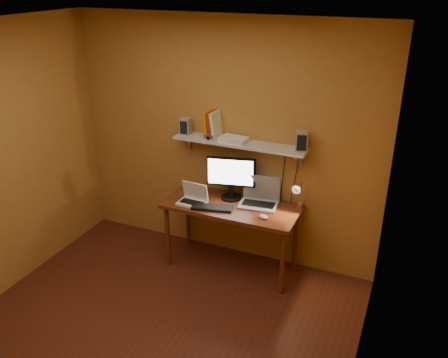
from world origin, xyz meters
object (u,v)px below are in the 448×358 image
at_px(netbook, 193,198).
at_px(desk_lamp, 298,193).
at_px(wall_shelf, 239,143).
at_px(shelf_camera, 209,138).
at_px(speaker_right, 302,141).
at_px(monitor, 231,176).
at_px(desk, 231,212).
at_px(speaker_left, 186,126).
at_px(router, 234,139).
at_px(keyboard, 212,208).
at_px(mouse, 264,217).
at_px(laptop, 260,197).

bearing_deg(netbook, desk_lamp, 15.48).
xyz_separation_m(wall_shelf, netbook, (-0.38, -0.30, -0.55)).
bearing_deg(shelf_camera, speaker_right, 4.82).
height_order(wall_shelf, monitor, wall_shelf).
xyz_separation_m(desk, speaker_right, (0.64, 0.20, 0.81)).
xyz_separation_m(wall_shelf, desk_lamp, (0.66, -0.07, -0.40)).
xyz_separation_m(monitor, speaker_left, (-0.54, 0.05, 0.45)).
relative_size(speaker_right, router, 0.71).
height_order(desk, desk_lamp, desk_lamp).
bearing_deg(netbook, shelf_camera, 72.15).
bearing_deg(netbook, keyboard, -8.74).
height_order(wall_shelf, mouse, wall_shelf).
height_order(keyboard, shelf_camera, shelf_camera).
bearing_deg(monitor, speaker_left, 161.49).
relative_size(wall_shelf, monitor, 2.78).
relative_size(wall_shelf, router, 5.02).
distance_m(keyboard, mouse, 0.55).
bearing_deg(mouse, speaker_left, -179.02).
distance_m(wall_shelf, keyboard, 0.71).
relative_size(keyboard, mouse, 4.38).
bearing_deg(speaker_left, speaker_right, -3.54).
bearing_deg(router, laptop, -6.48).
height_order(netbook, speaker_right, speaker_right).
distance_m(mouse, speaker_left, 1.27).
xyz_separation_m(speaker_left, router, (0.55, -0.01, -0.07)).
height_order(desk, speaker_right, speaker_right).
bearing_deg(wall_shelf, desk_lamp, -5.88).
bearing_deg(router, shelf_camera, -165.18).
height_order(desk, laptop, laptop).
distance_m(monitor, netbook, 0.45).
xyz_separation_m(mouse, desk_lamp, (0.26, 0.27, 0.19)).
bearing_deg(keyboard, wall_shelf, 52.20).
relative_size(laptop, mouse, 4.39).
bearing_deg(laptop, wall_shelf, 162.78).
relative_size(monitor, netbook, 1.71).
bearing_deg(laptop, router, 167.10).
xyz_separation_m(laptop, keyboard, (-0.41, -0.30, -0.06)).
bearing_deg(shelf_camera, wall_shelf, 14.57).
bearing_deg(monitor, netbook, -155.20).
xyz_separation_m(netbook, speaker_left, (-0.22, 0.30, 0.65)).
height_order(desk_lamp, speaker_right, speaker_right).
bearing_deg(speaker_right, speaker_left, 165.03).
distance_m(laptop, desk_lamp, 0.43).
relative_size(laptop, keyboard, 1.00).
bearing_deg(desk_lamp, speaker_right, 106.13).
bearing_deg(netbook, desk, 18.47).
bearing_deg(speaker_left, wall_shelf, -3.59).
bearing_deg(shelf_camera, speaker_left, 165.85).
bearing_deg(laptop, speaker_right, 0.96).
height_order(desk, netbook, netbook).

